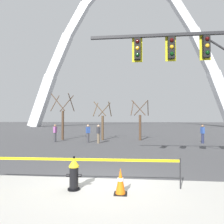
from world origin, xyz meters
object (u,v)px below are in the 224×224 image
object	(u,v)px
monument_arch	(129,56)
pedestrian_walking_left	(203,134)
pedestrian_near_trees	(98,134)
traffic_signal_gantry	(217,62)
traffic_cone_by_hydrant	(120,181)
fire_hydrant	(74,174)
pedestrian_standing_center	(88,133)
pedestrian_walking_right	(55,133)

from	to	relation	value
monument_arch	pedestrian_walking_left	bearing A→B (deg)	-78.52
monument_arch	pedestrian_near_trees	size ratio (longest dim) A/B	33.62
monument_arch	pedestrian_near_trees	bearing A→B (deg)	-93.18
traffic_signal_gantry	pedestrian_walking_left	distance (m)	10.55
monument_arch	traffic_cone_by_hydrant	bearing A→B (deg)	-89.21
monument_arch	fire_hydrant	bearing A→B (deg)	-90.92
traffic_cone_by_hydrant	traffic_signal_gantry	distance (m)	6.22
fire_hydrant	pedestrian_standing_center	bearing A→B (deg)	100.57
traffic_signal_gantry	traffic_cone_by_hydrant	bearing A→B (deg)	-142.80
monument_arch	pedestrian_standing_center	world-z (taller)	monument_arch
monument_arch	pedestrian_standing_center	size ratio (longest dim) A/B	33.62
traffic_cone_by_hydrant	pedestrian_standing_center	distance (m)	12.52
traffic_signal_gantry	pedestrian_walking_right	bearing A→B (deg)	138.38
traffic_signal_gantry	pedestrian_walking_left	world-z (taller)	traffic_signal_gantry
traffic_cone_by_hydrant	pedestrian_standing_center	size ratio (longest dim) A/B	0.46
traffic_signal_gantry	pedestrian_near_trees	xyz separation A→B (m)	(-6.36, 8.74, -3.59)
traffic_cone_by_hydrant	monument_arch	xyz separation A→B (m)	(-0.64, 46.64, 18.05)
traffic_signal_gantry	monument_arch	distance (m)	46.17
pedestrian_near_trees	traffic_signal_gantry	bearing A→B (deg)	-53.96
pedestrian_walking_left	pedestrian_walking_right	size ratio (longest dim) A/B	1.00
pedestrian_standing_center	pedestrian_walking_right	bearing A→B (deg)	177.57
pedestrian_walking_left	pedestrian_standing_center	size ratio (longest dim) A/B	1.00
pedestrian_walking_left	pedestrian_standing_center	xyz separation A→B (m)	(-9.88, -0.47, 0.00)
traffic_cone_by_hydrant	traffic_signal_gantry	size ratio (longest dim) A/B	0.09
pedestrian_walking_left	monument_arch	bearing A→B (deg)	101.48
pedestrian_walking_left	pedestrian_near_trees	xyz separation A→B (m)	(-8.89, -0.85, 0.00)
monument_arch	pedestrian_near_trees	xyz separation A→B (m)	(-1.95, -35.03, -17.59)
fire_hydrant	pedestrian_near_trees	distance (m)	11.46
fire_hydrant	pedestrian_near_trees	xyz separation A→B (m)	(-1.20, 11.39, 0.35)
fire_hydrant	pedestrian_walking_right	xyz separation A→B (m)	(-5.26, 11.91, 0.35)
fire_hydrant	pedestrian_walking_right	world-z (taller)	pedestrian_walking_right
pedestrian_standing_center	pedestrian_walking_right	xyz separation A→B (m)	(-3.06, 0.13, 0.00)
pedestrian_near_trees	pedestrian_standing_center	bearing A→B (deg)	158.88
monument_arch	pedestrian_walking_left	distance (m)	39.06
traffic_signal_gantry	pedestrian_walking_left	xyz separation A→B (m)	(2.53, 9.59, -3.59)
pedestrian_standing_center	fire_hydrant	bearing A→B (deg)	-79.43
pedestrian_standing_center	pedestrian_walking_right	size ratio (longest dim) A/B	1.00
pedestrian_near_trees	pedestrian_walking_left	bearing A→B (deg)	5.47
traffic_signal_gantry	pedestrian_standing_center	world-z (taller)	traffic_signal_gantry
pedestrian_near_trees	pedestrian_walking_right	bearing A→B (deg)	172.77
fire_hydrant	monument_arch	world-z (taller)	monument_arch
fire_hydrant	pedestrian_standing_center	size ratio (longest dim) A/B	0.62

